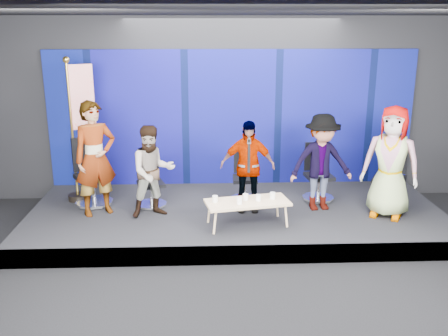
{
  "coord_description": "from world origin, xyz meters",
  "views": [
    {
      "loc": [
        -0.53,
        -5.53,
        3.39
      ],
      "look_at": [
        -0.21,
        2.4,
        1.06
      ],
      "focal_mm": 40.0,
      "sensor_mm": 36.0,
      "label": 1
    }
  ],
  "objects": [
    {
      "name": "chair_e",
      "position": [
        2.66,
        2.55,
        0.67
      ],
      "size": [
        0.87,
        0.87,
        1.13
      ],
      "rotation": [
        0.0,
        0.0,
        -0.5
      ],
      "color": "silver",
      "rests_on": "riser"
    },
    {
      "name": "backdrop",
      "position": [
        0.0,
        3.95,
        1.6
      ],
      "size": [
        7.0,
        0.08,
        2.6
      ],
      "primitive_type": "cube",
      "color": "navy",
      "rests_on": "riser"
    },
    {
      "name": "panelist_b",
      "position": [
        -1.38,
        2.23,
        1.06
      ],
      "size": [
        0.88,
        0.78,
        1.52
      ],
      "primitive_type": "imported",
      "rotation": [
        0.0,
        0.0,
        0.33
      ],
      "color": "black",
      "rests_on": "riser"
    },
    {
      "name": "chair_c",
      "position": [
        0.18,
        2.93,
        0.61
      ],
      "size": [
        0.56,
        0.56,
        0.96
      ],
      "rotation": [
        0.0,
        0.0,
        -0.04
      ],
      "color": "silver",
      "rests_on": "riser"
    },
    {
      "name": "panelist_d",
      "position": [
        1.42,
        2.44,
        1.12
      ],
      "size": [
        1.13,
        0.73,
        1.65
      ],
      "primitive_type": "imported",
      "rotation": [
        0.0,
        0.0,
        0.11
      ],
      "color": "black",
      "rests_on": "riser"
    },
    {
      "name": "mug_c",
      "position": [
        0.1,
        1.82,
        0.75
      ],
      "size": [
        0.08,
        0.08,
        0.1
      ],
      "primitive_type": "cylinder",
      "color": "white",
      "rests_on": "coffee_table"
    },
    {
      "name": "room_walls",
      "position": [
        0.0,
        0.0,
        2.43
      ],
      "size": [
        10.02,
        8.02,
        3.51
      ],
      "color": "black",
      "rests_on": "ground"
    },
    {
      "name": "mug_e",
      "position": [
        0.53,
        1.86,
        0.75
      ],
      "size": [
        0.09,
        0.09,
        0.1
      ],
      "primitive_type": "cylinder",
      "color": "white",
      "rests_on": "coffee_table"
    },
    {
      "name": "mug_a",
      "position": [
        -0.38,
        1.75,
        0.75
      ],
      "size": [
        0.09,
        0.09,
        0.1
      ],
      "primitive_type": "cylinder",
      "color": "white",
      "rests_on": "coffee_table"
    },
    {
      "name": "mug_b",
      "position": [
        -0.01,
        1.65,
        0.75
      ],
      "size": [
        0.09,
        0.09,
        0.1
      ],
      "primitive_type": "cylinder",
      "color": "white",
      "rests_on": "coffee_table"
    },
    {
      "name": "chair_a",
      "position": [
        -2.51,
        2.85,
        0.68
      ],
      "size": [
        0.9,
        0.9,
        1.17
      ],
      "rotation": [
        0.0,
        0.0,
        0.53
      ],
      "color": "silver",
      "rests_on": "riser"
    },
    {
      "name": "ground",
      "position": [
        0.0,
        0.0,
        0.0
      ],
      "size": [
        10.0,
        10.0,
        0.0
      ],
      "primitive_type": "plane",
      "color": "black",
      "rests_on": "ground"
    },
    {
      "name": "panelist_a",
      "position": [
        -2.31,
        2.38,
        1.25
      ],
      "size": [
        0.82,
        0.74,
        1.89
      ],
      "primitive_type": "imported",
      "rotation": [
        0.0,
        0.0,
        0.53
      ],
      "color": "black",
      "rests_on": "riser"
    },
    {
      "name": "panelist_e",
      "position": [
        2.46,
        2.08,
        1.22
      ],
      "size": [
        1.07,
        0.94,
        1.83
      ],
      "primitive_type": "imported",
      "rotation": [
        0.0,
        0.0,
        -0.5
      ],
      "color": "black",
      "rests_on": "riser"
    },
    {
      "name": "mug_d",
      "position": [
        0.3,
        1.79,
        0.75
      ],
      "size": [
        0.08,
        0.08,
        0.1
      ],
      "primitive_type": "cylinder",
      "color": "white",
      "rests_on": "coffee_table"
    },
    {
      "name": "chair_d",
      "position": [
        1.5,
        2.93,
        0.63
      ],
      "size": [
        0.63,
        0.63,
        1.02
      ],
      "rotation": [
        0.0,
        0.0,
        0.11
      ],
      "color": "silver",
      "rests_on": "riser"
    },
    {
      "name": "chair_b",
      "position": [
        -1.48,
        2.72,
        0.61
      ],
      "size": [
        0.67,
        0.67,
        0.94
      ],
      "rotation": [
        0.0,
        0.0,
        0.33
      ],
      "color": "silver",
      "rests_on": "riser"
    },
    {
      "name": "flag_stand",
      "position": [
        -2.7,
        3.08,
        1.64
      ],
      "size": [
        0.57,
        0.35,
        2.54
      ],
      "rotation": [
        0.0,
        0.0,
        0.42
      ],
      "color": "black",
      "rests_on": "riser"
    },
    {
      "name": "riser",
      "position": [
        0.0,
        2.5,
        0.15
      ],
      "size": [
        7.0,
        3.0,
        0.3
      ],
      "primitive_type": "cube",
      "color": "black",
      "rests_on": "ground"
    },
    {
      "name": "panelist_c",
      "position": [
        0.18,
        2.43,
        1.07
      ],
      "size": [
        0.92,
        0.41,
        1.55
      ],
      "primitive_type": "imported",
      "rotation": [
        0.0,
        0.0,
        -0.04
      ],
      "color": "black",
      "rests_on": "riser"
    },
    {
      "name": "coffee_table",
      "position": [
        0.13,
        1.77,
        0.67
      ],
      "size": [
        1.38,
        0.79,
        0.4
      ],
      "rotation": [
        0.0,
        0.0,
        0.19
      ],
      "color": "tan",
      "rests_on": "riser"
    }
  ]
}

